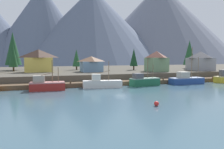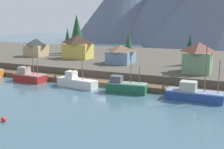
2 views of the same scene
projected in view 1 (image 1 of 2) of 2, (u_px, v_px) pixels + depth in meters
The scene contains 20 objects.
ground_plane at pixel (99, 80), 73.56m from camera, with size 400.00×400.00×1.00m, color #3D5B6B.
dock at pixel (118, 83), 56.45m from camera, with size 80.00×4.00×1.60m.
shoreline_bank at pixel (91, 72), 84.77m from camera, with size 400.00×56.00×2.50m, color #4C473D.
mountain_central_peak at pixel (43, 25), 188.21m from camera, with size 89.57×89.57×66.87m, color slate.
mountain_east_peak at pixel (93, 27), 190.52m from camera, with size 127.52×127.52×64.72m, color slate.
mountain_far_ridge at pixel (160, 24), 224.29m from camera, with size 154.60×154.60×79.84m, color slate.
fishing_boat_red at pixel (46, 85), 47.25m from camera, with size 7.25×3.51×6.38m.
fishing_boat_white at pixel (102, 83), 51.13m from camera, with size 9.06×3.48×5.99m.
fishing_boat_green at pixel (144, 81), 54.48m from camera, with size 7.58×3.41×6.51m.
fishing_boat_blue at pixel (186, 80), 58.49m from camera, with size 9.13×3.06×9.52m.
house_blue at pixel (91, 64), 68.46m from camera, with size 6.33×6.44×4.69m.
house_green at pixel (156, 61), 69.86m from camera, with size 5.67×6.47×6.32m.
house_grey at pixel (200, 61), 75.78m from camera, with size 7.30×7.20×6.33m.
house_yellow at pixel (39, 60), 67.03m from camera, with size 8.34×5.05×6.76m.
conifer_near_left at pixel (76, 58), 78.23m from camera, with size 2.83×2.83×7.20m.
conifer_near_right at pixel (134, 57), 77.75m from camera, with size 2.78×2.78×7.43m.
conifer_mid_left at pixel (13, 56), 70.31m from camera, with size 2.80×2.80×8.54m.
conifer_mid_right at pixel (13, 49), 75.91m from camera, with size 5.34×5.34×12.86m.
conifer_back_left at pixel (189, 53), 87.16m from camera, with size 4.59×4.59×10.91m.
channel_buoy at pixel (156, 104), 32.09m from camera, with size 0.70×0.70×0.70m, color red.
Camera 1 is at (-19.07, -50.80, 7.03)m, focal length 36.04 mm.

